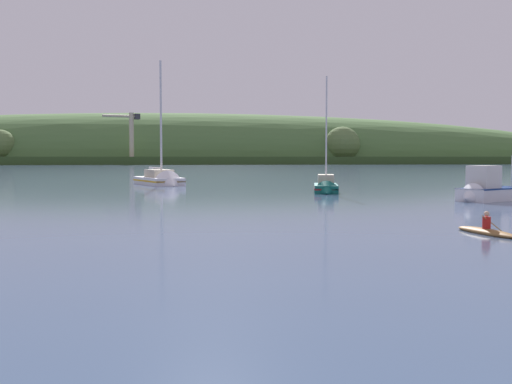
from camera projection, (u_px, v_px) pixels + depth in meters
name	position (u px, v px, depth m)	size (l,w,h in m)	color
far_shoreline_hill	(178.00, 163.00, 267.69)	(528.23, 98.45, 44.49)	#314A21
dockside_crane	(131.00, 139.00, 230.98)	(13.75, 7.07, 19.82)	#4C4C51
sailboat_near_mooring	(326.00, 189.00, 51.75)	(2.98, 6.94, 10.69)	#0F564C
sailboat_midwater_white	(162.00, 183.00, 65.20)	(6.59, 9.47, 14.83)	white
fishing_boat_moored	(489.00, 193.00, 42.26)	(6.50, 5.17, 3.94)	white
canoe_with_paddler	(486.00, 231.00, 24.07)	(1.68, 3.57, 1.02)	brown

